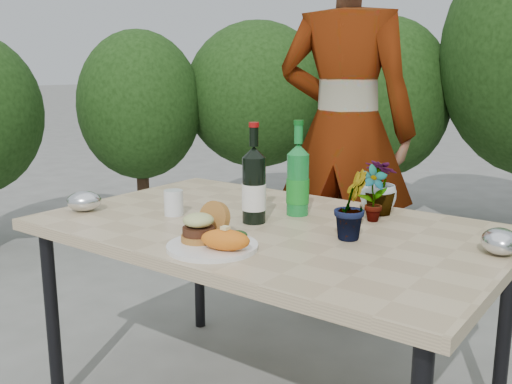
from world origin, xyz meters
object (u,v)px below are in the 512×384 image
Objects in this scene: patio_table at (269,240)px; wine_bottle at (254,186)px; person at (345,131)px; dinner_plate at (212,246)px.

patio_table is 0.20m from wine_bottle.
person is at bearing 122.29° from wine_bottle.
patio_table is at bearing 93.84° from dinner_plate.
wine_bottle is at bearing -167.16° from patio_table.
dinner_plate is (0.02, -0.34, 0.06)m from patio_table.
patio_table is 1.06m from person.
wine_bottle is 0.18× the size of person.
person is at bearing 102.95° from patio_table.
patio_table is 5.71× the size of dinner_plate.
person reaches higher than patio_table.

